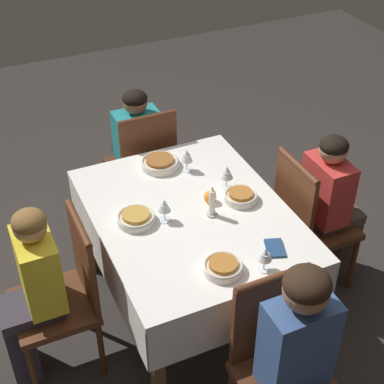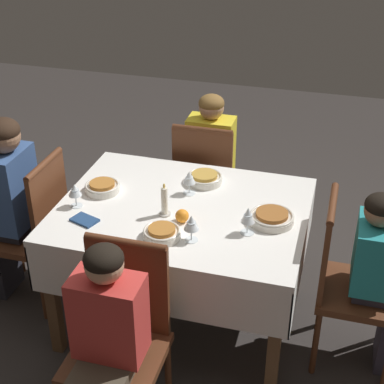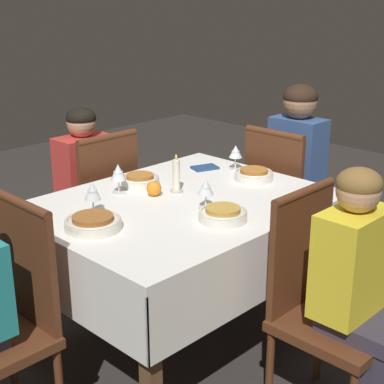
# 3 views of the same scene
# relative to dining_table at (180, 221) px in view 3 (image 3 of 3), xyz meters

# --- Properties ---
(ground_plane) EXTENTS (8.00, 8.00, 0.00)m
(ground_plane) POSITION_rel_dining_table_xyz_m (0.00, 0.00, -0.66)
(ground_plane) COLOR #332D2B
(dining_table) EXTENTS (1.31, 1.01, 0.75)m
(dining_table) POSITION_rel_dining_table_xyz_m (0.00, 0.00, 0.00)
(dining_table) COLOR white
(dining_table) RESTS_ON ground_plane
(chair_east) EXTENTS (0.42, 0.41, 0.95)m
(chair_east) POSITION_rel_dining_table_xyz_m (0.88, 0.05, -0.14)
(chair_east) COLOR #562D19
(chair_east) RESTS_ON ground_plane
(chair_north) EXTENTS (0.41, 0.42, 0.95)m
(chair_north) POSITION_rel_dining_table_xyz_m (0.07, 0.73, -0.14)
(chair_north) COLOR #562D19
(chair_north) RESTS_ON ground_plane
(chair_south) EXTENTS (0.41, 0.42, 0.95)m
(chair_south) POSITION_rel_dining_table_xyz_m (0.06, -0.73, -0.14)
(chair_south) COLOR #562D19
(chair_south) RESTS_ON ground_plane
(chair_west) EXTENTS (0.42, 0.41, 0.95)m
(chair_west) POSITION_rel_dining_table_xyz_m (-0.88, 0.05, -0.14)
(chair_west) COLOR #562D19
(chair_west) RESTS_ON ground_plane
(person_adult_denim) EXTENTS (0.34, 0.30, 1.17)m
(person_adult_denim) POSITION_rel_dining_table_xyz_m (1.04, 0.05, 0.01)
(person_adult_denim) COLOR #282833
(person_adult_denim) RESTS_ON ground_plane
(person_child_red) EXTENTS (0.30, 0.33, 1.06)m
(person_child_red) POSITION_rel_dining_table_xyz_m (0.07, 0.90, -0.08)
(person_child_red) COLOR #4C4233
(person_child_red) RESTS_ON ground_plane
(person_child_yellow) EXTENTS (0.30, 0.33, 1.07)m
(person_child_yellow) POSITION_rel_dining_table_xyz_m (0.06, -0.90, -0.07)
(person_child_yellow) COLOR #383342
(person_child_yellow) RESTS_ON ground_plane
(bowl_east) EXTENTS (0.19, 0.19, 0.06)m
(bowl_east) POSITION_rel_dining_table_xyz_m (0.47, -0.04, 0.12)
(bowl_east) COLOR silver
(bowl_east) RESTS_ON dining_table
(wine_glass_east) EXTENTS (0.07, 0.07, 0.13)m
(wine_glass_east) POSITION_rel_dining_table_xyz_m (0.55, 0.14, 0.19)
(wine_glass_east) COLOR white
(wine_glass_east) RESTS_ON dining_table
(bowl_north) EXTENTS (0.18, 0.18, 0.06)m
(bowl_north) POSITION_rel_dining_table_xyz_m (0.02, 0.30, 0.12)
(bowl_north) COLOR silver
(bowl_north) RESTS_ON dining_table
(wine_glass_north) EXTENTS (0.07, 0.07, 0.14)m
(wine_glass_north) POSITION_rel_dining_table_xyz_m (-0.13, 0.28, 0.20)
(wine_glass_north) COLOR white
(wine_glass_north) RESTS_ON dining_table
(bowl_south) EXTENTS (0.20, 0.20, 0.06)m
(bowl_south) POSITION_rel_dining_table_xyz_m (-0.04, -0.29, 0.12)
(bowl_south) COLOR silver
(bowl_south) RESTS_ON dining_table
(wine_glass_south) EXTENTS (0.07, 0.07, 0.14)m
(wine_glass_south) POSITION_rel_dining_table_xyz_m (0.01, -0.15, 0.19)
(wine_glass_south) COLOR white
(wine_glass_south) RESTS_ON dining_table
(bowl_west) EXTENTS (0.23, 0.23, 0.06)m
(bowl_west) POSITION_rel_dining_table_xyz_m (-0.47, 0.01, 0.12)
(bowl_west) COLOR silver
(bowl_west) RESTS_ON dining_table
(wine_glass_west) EXTENTS (0.07, 0.07, 0.15)m
(wine_glass_west) POSITION_rel_dining_table_xyz_m (-0.37, 0.15, 0.20)
(wine_glass_west) COLOR white
(wine_glass_west) RESTS_ON dining_table
(candle_centerpiece) EXTENTS (0.06, 0.06, 0.18)m
(candle_centerpiece) POSITION_rel_dining_table_xyz_m (0.07, 0.09, 0.17)
(candle_centerpiece) COLOR beige
(candle_centerpiece) RESTS_ON dining_table
(orange_fruit) EXTENTS (0.07, 0.07, 0.07)m
(orange_fruit) POSITION_rel_dining_table_xyz_m (-0.04, 0.13, 0.13)
(orange_fruit) COLOR orange
(orange_fruit) RESTS_ON dining_table
(napkin_red_folded) EXTENTS (0.16, 0.13, 0.01)m
(napkin_red_folded) POSITION_rel_dining_table_xyz_m (0.44, 0.26, 0.10)
(napkin_red_folded) COLOR navy
(napkin_red_folded) RESTS_ON dining_table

